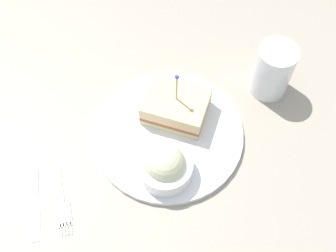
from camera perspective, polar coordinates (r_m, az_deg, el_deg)
name	(u,v)px	position (r cm, az deg, el deg)	size (l,w,h in cm)	color
ground_plane	(168,138)	(72.27, 0.00, -1.61)	(101.35, 101.35, 2.00)	#9E9384
plate	(168,133)	(70.94, 0.00, -1.03)	(25.38, 25.38, 1.03)	white
sandwich_half_center	(176,106)	(70.59, 1.10, 2.76)	(12.08, 12.94, 10.59)	beige
coleslaw_bowl	(165,166)	(65.04, -0.40, -5.39)	(8.73, 8.73, 6.28)	white
drink_glass	(272,73)	(75.35, 13.95, 7.05)	(6.73, 6.73, 10.07)	gold
fork	(63,206)	(67.98, -14.11, -10.48)	(12.37, 2.42, 0.35)	silver
knife	(35,208)	(69.02, -17.61, -10.55)	(11.98, 1.87, 0.35)	silver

